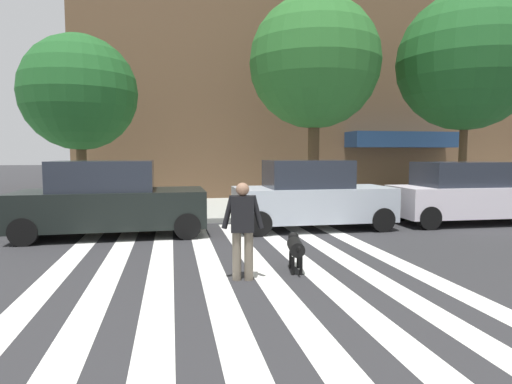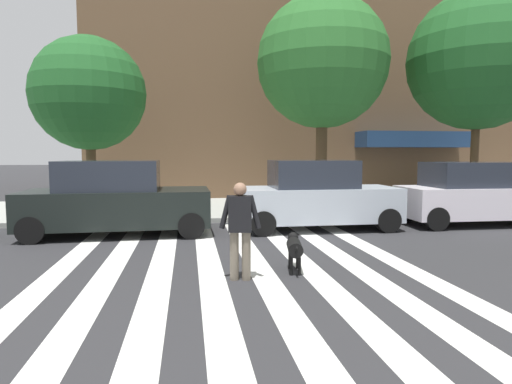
% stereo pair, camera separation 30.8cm
% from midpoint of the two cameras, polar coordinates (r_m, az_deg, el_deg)
% --- Properties ---
extents(ground_plane, '(160.00, 160.00, 0.00)m').
position_cam_midpoint_polar(ground_plane, '(6.44, -3.83, -14.11)').
color(ground_plane, '#2B2B2D').
extents(sidewalk_far, '(80.00, 6.00, 0.15)m').
position_cam_midpoint_polar(sidewalk_far, '(16.18, -6.98, -2.19)').
color(sidewalk_far, '#A6A8A2').
rests_on(sidewalk_far, ground_plane).
extents(crosswalk_stripes, '(6.75, 13.37, 0.01)m').
position_cam_midpoint_polar(crosswalk_stripes, '(6.49, 0.24, -13.91)').
color(crosswalk_stripes, silver).
rests_on(crosswalk_stripes, ground_plane).
extents(apartment_block, '(29.15, 18.06, 22.98)m').
position_cam_midpoint_polar(apartment_block, '(30.72, 12.13, 22.74)').
color(apartment_block, brown).
rests_on(apartment_block, ground_plane).
extents(parked_car_behind_first, '(4.71, 2.09, 1.93)m').
position_cam_midpoint_polar(parked_car_behind_first, '(11.77, -17.25, -0.96)').
color(parked_car_behind_first, black).
rests_on(parked_car_behind_first, ground_plane).
extents(parked_car_third_in_line, '(4.37, 1.90, 1.93)m').
position_cam_midpoint_polar(parked_car_third_in_line, '(12.22, 8.69, -0.60)').
color(parked_car_third_in_line, '#AFB8C5').
rests_on(parked_car_third_in_line, ground_plane).
extents(parked_car_fourth_in_line, '(4.75, 1.98, 1.87)m').
position_cam_midpoint_polar(parked_car_fourth_in_line, '(14.54, 27.89, -0.23)').
color(parked_car_fourth_in_line, silver).
rests_on(parked_car_fourth_in_line, ground_plane).
extents(street_tree_nearest, '(3.74, 3.74, 5.82)m').
position_cam_midpoint_polar(street_tree_nearest, '(15.67, -20.63, 11.98)').
color(street_tree_nearest, '#4C3823').
rests_on(street_tree_nearest, sidewalk_far).
extents(street_tree_middle, '(4.55, 4.55, 7.39)m').
position_cam_midpoint_polar(street_tree_middle, '(15.77, 9.34, 16.47)').
color(street_tree_middle, '#4C3823').
rests_on(street_tree_middle, sidewalk_far).
extents(street_tree_further, '(4.96, 4.96, 7.78)m').
position_cam_midpoint_polar(street_tree_further, '(18.02, 27.73, 15.13)').
color(street_tree_further, '#4C3823').
rests_on(street_tree_further, sidewalk_far).
extents(pedestrian_dog_walker, '(0.71, 0.30, 1.64)m').
position_cam_midpoint_polar(pedestrian_dog_walker, '(7.21, -0.88, -4.42)').
color(pedestrian_dog_walker, '#6B6051').
rests_on(pedestrian_dog_walker, ground_plane).
extents(dog_on_leash, '(0.37, 1.04, 0.65)m').
position_cam_midpoint_polar(dog_on_leash, '(7.88, 6.21, -7.20)').
color(dog_on_leash, black).
rests_on(dog_on_leash, ground_plane).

